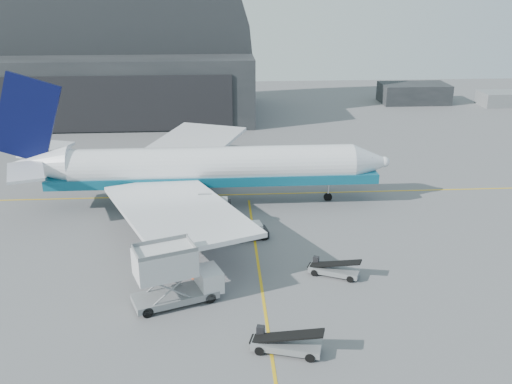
{
  "coord_description": "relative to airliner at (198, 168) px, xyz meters",
  "views": [
    {
      "loc": [
        -3.36,
        -45.77,
        25.46
      ],
      "look_at": [
        0.28,
        9.01,
        4.5
      ],
      "focal_mm": 40.0,
      "sensor_mm": 36.0,
      "label": 1
    }
  ],
  "objects": [
    {
      "name": "hangar",
      "position": [
        -16.02,
        47.54,
        5.07
      ],
      "size": [
        50.0,
        28.3,
        28.0
      ],
      "color": "black",
      "rests_on": "ground"
    },
    {
      "name": "belt_loader_a",
      "position": [
        7.03,
        -29.0,
        -3.84
      ],
      "size": [
        5.43,
        3.04,
        2.03
      ],
      "rotation": [
        0.0,
        0.0,
        -0.28
      ],
      "color": "gray",
      "rests_on": "ground"
    },
    {
      "name": "pushback_tug",
      "position": [
        5.68,
        -9.84,
        -3.85
      ],
      "size": [
        3.84,
        2.65,
        1.64
      ],
      "rotation": [
        0.0,
        0.0,
        0.19
      ],
      "color": "black",
      "rests_on": "ground"
    },
    {
      "name": "distant_bldg_a",
      "position": [
        43.98,
        54.59,
        -4.47
      ],
      "size": [
        14.0,
        8.0,
        4.0
      ],
      "primitive_type": "cube",
      "color": "black",
      "rests_on": "ground"
    },
    {
      "name": "distant_bldg_b",
      "position": [
        60.98,
        50.59,
        -4.47
      ],
      "size": [
        8.0,
        6.0,
        2.8
      ],
      "primitive_type": "cube",
      "color": "gray",
      "rests_on": "ground"
    },
    {
      "name": "belt_loader_b",
      "position": [
        12.63,
        -18.17,
        -3.91
      ],
      "size": [
        4.77,
        3.24,
        1.82
      ],
      "rotation": [
        0.0,
        0.0,
        -0.42
      ],
      "color": "gray",
      "rests_on": "ground"
    },
    {
      "name": "traffic_cone",
      "position": [
        0.0,
        -17.96,
        -4.22
      ],
      "size": [
        0.36,
        0.36,
        0.53
      ],
      "color": "#FF4708",
      "rests_on": "ground"
    },
    {
      "name": "catering_truck",
      "position": [
        -1.4,
        -21.91,
        -1.92
      ],
      "size": [
        7.81,
        5.07,
        5.04
      ],
      "rotation": [
        0.0,
        0.0,
        0.35
      ],
      "color": "gray",
      "rests_on": "ground"
    },
    {
      "name": "taxi_lines",
      "position": [
        5.98,
        -4.74,
        -4.46
      ],
      "size": [
        80.0,
        42.12,
        0.02
      ],
      "color": "gold",
      "rests_on": "ground"
    },
    {
      "name": "ground",
      "position": [
        5.98,
        -17.41,
        -4.47
      ],
      "size": [
        200.0,
        200.0,
        0.0
      ],
      "primitive_type": "plane",
      "color": "#565659",
      "rests_on": "ground"
    },
    {
      "name": "airliner",
      "position": [
        0.0,
        0.0,
        0.0
      ],
      "size": [
        45.51,
        44.13,
        15.97
      ],
      "color": "white",
      "rests_on": "ground"
    }
  ]
}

